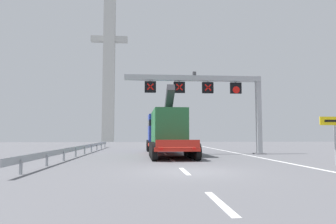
% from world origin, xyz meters
% --- Properties ---
extents(ground, '(112.00, 112.00, 0.00)m').
position_xyz_m(ground, '(0.00, 0.00, 0.00)').
color(ground, '#5B5B60').
extents(lane_markings, '(0.20, 51.40, 0.01)m').
position_xyz_m(lane_markings, '(-0.20, 18.40, 0.01)').
color(lane_markings, silver).
rests_on(lane_markings, ground).
extents(edge_line_right, '(0.20, 63.00, 0.01)m').
position_xyz_m(edge_line_right, '(6.20, 12.00, 0.01)').
color(edge_line_right, silver).
rests_on(edge_line_right, ground).
extents(overhead_lane_gantry, '(11.82, 0.90, 6.92)m').
position_xyz_m(overhead_lane_gantry, '(3.60, 11.38, 5.36)').
color(overhead_lane_gantry, '#9EA0A5').
rests_on(overhead_lane_gantry, ground).
extents(heavy_haul_truck_red, '(3.28, 14.11, 5.30)m').
position_xyz_m(heavy_haul_truck_red, '(-0.18, 12.75, 1.99)').
color(heavy_haul_truck_red, red).
rests_on(heavy_haul_truck_red, ground).
extents(exit_sign_yellow, '(1.70, 0.15, 2.58)m').
position_xyz_m(exit_sign_yellow, '(8.15, 2.00, 1.98)').
color(exit_sign_yellow, '#9EA0A5').
rests_on(exit_sign_yellow, ground).
extents(guardrail_left, '(0.13, 29.12, 0.76)m').
position_xyz_m(guardrail_left, '(-7.04, 12.56, 0.56)').
color(guardrail_left, '#999EA3').
rests_on(guardrail_left, ground).
extents(bridge_pylon_distant, '(9.00, 2.00, 40.98)m').
position_xyz_m(bridge_pylon_distant, '(-10.80, 59.96, 20.89)').
color(bridge_pylon_distant, '#B7B7B2').
rests_on(bridge_pylon_distant, ground).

